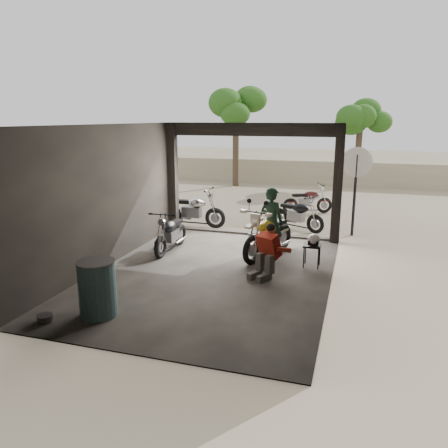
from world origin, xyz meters
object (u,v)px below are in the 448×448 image
Objects in this scene: outside_bike_c at (297,212)px; sign_post at (356,176)px; helmet at (314,239)px; outside_bike_a at (193,207)px; rider at (272,222)px; stool at (312,248)px; mechanic at (265,253)px; oil_drum at (97,289)px; outside_bike_b at (308,199)px; left_bike at (171,231)px; main_bike at (269,232)px.

outside_bike_c is 2.02m from sign_post.
outside_bike_a is at bearing 143.91° from helmet.
stool is (1.06, -0.57, -0.40)m from rider.
sign_post is (0.80, 3.17, 1.06)m from helmet.
mechanic is at bearing 119.55° from rider.
helmet is 0.30× the size of oil_drum.
mechanic is at bearing -126.37° from sign_post.
mechanic reaches higher than oil_drum.
outside_bike_c is 7.40m from oil_drum.
sign_post is at bearing 59.24° from oil_drum.
outside_bike_b reaches higher than stool.
rider reaches higher than outside_bike_a.
outside_bike_c is at bearing 103.46° from stool.
outside_bike_a reaches higher than helmet.
outside_bike_a is 4.92m from sign_post.
outside_bike_c is 3.03× the size of stool.
helmet is at bearing -118.14° from sign_post.
rider is (-0.28, -5.24, 0.33)m from outside_bike_b.
left_bike is at bearing -178.02° from mechanic.
rider is 5.84× the size of helmet.
outside_bike_c is at bearing 156.27° from outside_bike_b.
outside_bike_a is 1.12× the size of outside_bike_c.
rider reaches higher than outside_bike_c.
oil_drum is (0.35, -3.85, -0.05)m from left_bike.
outside_bike_b reaches higher than helmet.
mechanic reaches higher than outside_bike_c.
left_bike is at bearing 176.88° from stool.
oil_drum is (-3.25, -3.63, -0.18)m from helmet.
helmet is at bearing -3.61° from left_bike.
sign_post is (4.78, 0.38, 1.11)m from outside_bike_a.
helmet is (1.13, -0.48, 0.04)m from main_bike.
rider is 0.68× the size of sign_post.
left_bike is 3.87m from oil_drum.
helmet is 3.44m from sign_post.
sign_post reaches higher than stool.
rider is 1.26m from stool.
sign_post is at bearing 74.76° from main_bike.
mechanic is (2.70, -1.19, 0.03)m from left_bike.
outside_bike_b is 6.80m from mechanic.
helmet is (1.09, -0.59, -0.19)m from rider.
sign_post reaches higher than rider.
stool is (0.87, 1.00, -0.10)m from mechanic.
helmet is (0.83, -3.36, 0.12)m from outside_bike_c.
stool is at bearing -124.64° from outside_bike_a.
left_bike is at bearing 95.25° from oil_drum.
outside_bike_a is 6.21× the size of helmet.
main_bike is 3.50× the size of stool.
helmet is at bearing 174.18° from rider.
helmet is 4.87m from oil_drum.
outside_bike_b is 0.61× the size of sign_post.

